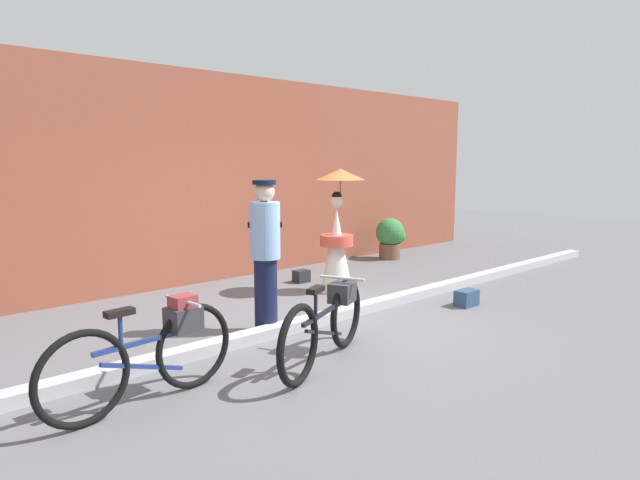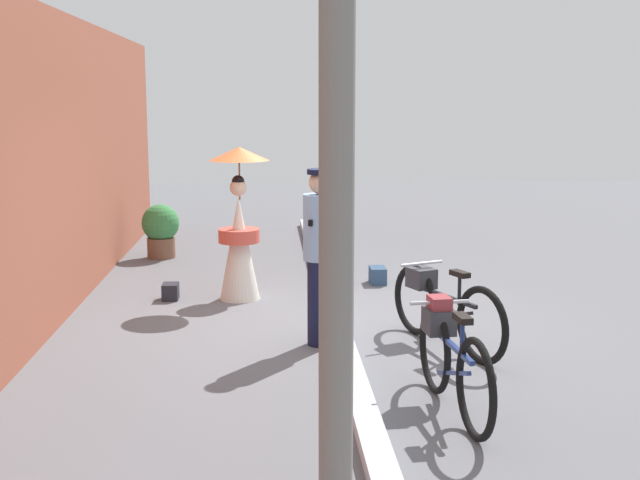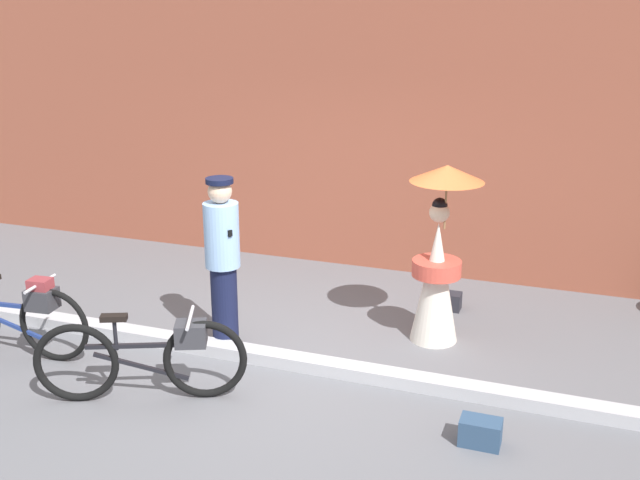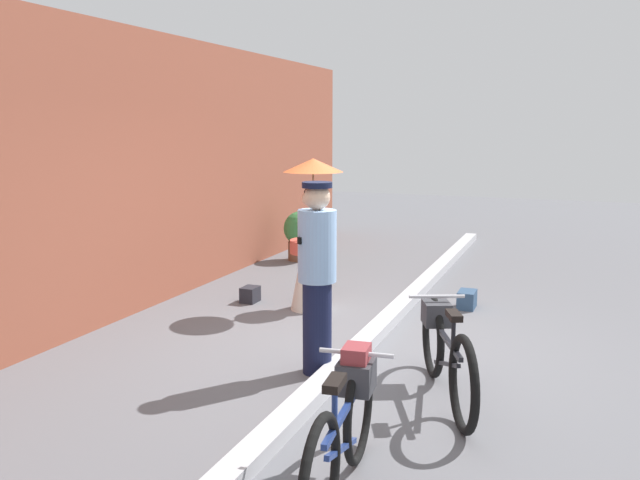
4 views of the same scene
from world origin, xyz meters
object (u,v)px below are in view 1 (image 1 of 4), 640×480
Objects in this scene: bicycle_near_officer at (151,350)px; backpack_on_pavement at (302,276)px; backpack_spare at (467,298)px; potted_plant_by_door at (391,237)px; bicycle_far_side at (327,322)px; person_with_parasol at (337,233)px; person_officer at (265,252)px.

backpack_on_pavement is (3.72, 2.56, -0.33)m from bicycle_near_officer.
backpack_spare is at bearing -0.46° from bicycle_near_officer.
backpack_on_pavement is 0.75× the size of backpack_spare.
potted_plant_by_door reaches higher than backpack_on_pavement.
person_with_parasol is at bearing 44.18° from bicycle_far_side.
person_with_parasol is at bearing 23.66° from person_officer.
potted_plant_by_door is at bearing 56.87° from backpack_spare.
backpack_spare is (4.44, -0.04, -0.32)m from bicycle_near_officer.
person_with_parasol is (2.08, 2.02, 0.47)m from bicycle_far_side.
backpack_spare reaches higher than backpack_on_pavement.
bicycle_near_officer is 0.98× the size of person_officer.
potted_plant_by_door is (4.64, 2.12, -0.47)m from person_officer.
person_with_parasol reaches higher than backpack_on_pavement.
bicycle_near_officer is 4.45m from backpack_spare.
backpack_spare is at bearing -19.10° from person_officer.
backpack_spare is at bearing -123.13° from potted_plant_by_door.
bicycle_near_officer is 2.05m from person_officer.
bicycle_far_side is 2.07× the size of potted_plant_by_door.
bicycle_near_officer is at bearing -145.49° from backpack_on_pavement.
bicycle_far_side is 7.02× the size of backpack_on_pavement.
person_officer reaches higher than potted_plant_by_door.
person_officer is at bearing 26.39° from bicycle_near_officer.
potted_plant_by_door is at bearing 25.15° from person_with_parasol.
bicycle_far_side is at bearing -126.20° from backpack_on_pavement.
person_with_parasol is 3.01m from potted_plant_by_door.
bicycle_far_side is 2.82m from backpack_spare.
potted_plant_by_door is (4.78, 3.29, 0.04)m from bicycle_far_side.
potted_plant_by_door is (6.42, 3.00, 0.01)m from bicycle_near_officer.
bicycle_near_officer is 1.66m from bicycle_far_side.
person_officer is at bearing -155.47° from potted_plant_by_door.
bicycle_near_officer reaches higher than potted_plant_by_door.
person_officer reaches higher than bicycle_near_officer.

